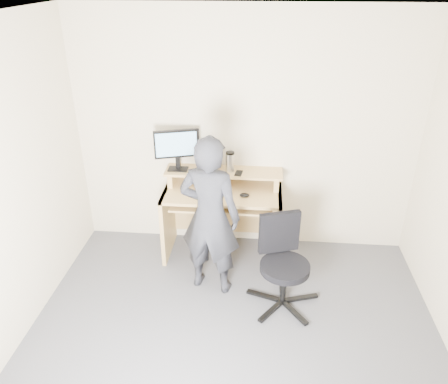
% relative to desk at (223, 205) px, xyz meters
% --- Properties ---
extents(ground, '(3.50, 3.50, 0.00)m').
position_rel_desk_xyz_m(ground, '(0.20, -1.53, -0.55)').
color(ground, '#545459').
rests_on(ground, ground).
extents(back_wall, '(3.50, 0.02, 2.50)m').
position_rel_desk_xyz_m(back_wall, '(0.20, 0.22, 0.70)').
color(back_wall, beige).
rests_on(back_wall, ground).
extents(ceiling, '(3.50, 3.50, 0.02)m').
position_rel_desk_xyz_m(ceiling, '(0.20, -1.53, 1.95)').
color(ceiling, white).
rests_on(ceiling, back_wall).
extents(desk, '(1.20, 0.60, 0.91)m').
position_rel_desk_xyz_m(desk, '(0.00, 0.00, 0.00)').
color(desk, tan).
rests_on(desk, ground).
extents(monitor, '(0.44, 0.16, 0.43)m').
position_rel_desk_xyz_m(monitor, '(-0.47, 0.05, 0.62)').
color(monitor, black).
rests_on(monitor, desk).
extents(external_drive, '(0.08, 0.13, 0.20)m').
position_rel_desk_xyz_m(external_drive, '(-0.11, 0.12, 0.46)').
color(external_drive, black).
rests_on(external_drive, desk).
extents(travel_mug, '(0.10, 0.10, 0.19)m').
position_rel_desk_xyz_m(travel_mug, '(0.07, 0.07, 0.46)').
color(travel_mug, '#B1B1B5').
rests_on(travel_mug, desk).
extents(smartphone, '(0.08, 0.14, 0.01)m').
position_rel_desk_xyz_m(smartphone, '(0.16, 0.01, 0.37)').
color(smartphone, black).
rests_on(smartphone, desk).
extents(charger, '(0.05, 0.05, 0.03)m').
position_rel_desk_xyz_m(charger, '(-0.27, -0.03, 0.38)').
color(charger, black).
rests_on(charger, desk).
extents(headphones, '(0.16, 0.16, 0.06)m').
position_rel_desk_xyz_m(headphones, '(-0.17, 0.15, 0.37)').
color(headphones, silver).
rests_on(headphones, desk).
extents(keyboard, '(0.47, 0.21, 0.03)m').
position_rel_desk_xyz_m(keyboard, '(-0.02, -0.17, 0.12)').
color(keyboard, black).
rests_on(keyboard, desk).
extents(mouse, '(0.10, 0.07, 0.04)m').
position_rel_desk_xyz_m(mouse, '(0.23, -0.18, 0.22)').
color(mouse, black).
rests_on(mouse, desk).
extents(office_chair, '(0.67, 0.64, 0.84)m').
position_rel_desk_xyz_m(office_chair, '(0.60, -0.78, -0.09)').
color(office_chair, black).
rests_on(office_chair, ground).
extents(person, '(0.63, 0.48, 1.55)m').
position_rel_desk_xyz_m(person, '(-0.06, -0.63, 0.23)').
color(person, black).
rests_on(person, ground).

